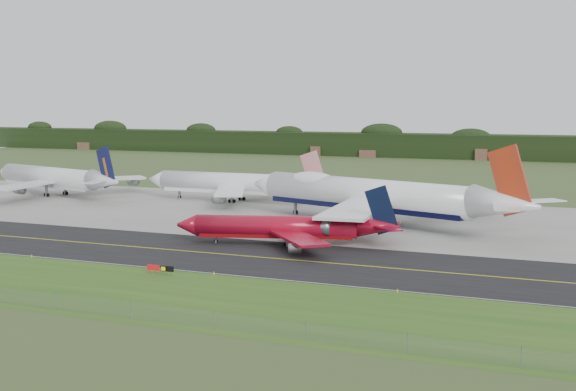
% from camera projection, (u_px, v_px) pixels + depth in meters
% --- Properties ---
extents(ground, '(600.00, 600.00, 0.00)m').
position_uv_depth(ground, '(253.00, 252.00, 147.85)').
color(ground, '#3B4D24').
rests_on(ground, ground).
extents(grass_verge, '(400.00, 30.00, 0.01)m').
position_uv_depth(grass_verge, '(148.00, 293.00, 115.92)').
color(grass_verge, '#285318').
rests_on(grass_verge, ground).
extents(taxiway, '(400.00, 32.00, 0.02)m').
position_uv_depth(taxiway, '(244.00, 256.00, 144.20)').
color(taxiway, black).
rests_on(taxiway, ground).
extents(apron, '(400.00, 78.00, 0.01)m').
position_uv_depth(apron, '(345.00, 217.00, 194.37)').
color(apron, gray).
rests_on(apron, ground).
extents(taxiway_centreline, '(400.00, 0.40, 0.00)m').
position_uv_depth(taxiway_centreline, '(244.00, 256.00, 144.20)').
color(taxiway_centreline, yellow).
rests_on(taxiway_centreline, taxiway).
extents(taxiway_edge_line, '(400.00, 0.25, 0.00)m').
position_uv_depth(taxiway_edge_line, '(201.00, 272.00, 130.06)').
color(taxiway_edge_line, silver).
rests_on(taxiway_edge_line, taxiway).
extents(perimeter_fence, '(320.00, 0.10, 320.00)m').
position_uv_depth(perimeter_fence, '(92.00, 306.00, 103.94)').
color(perimeter_fence, slate).
rests_on(perimeter_fence, ground).
extents(horizon_treeline, '(700.00, 25.00, 12.00)m').
position_uv_depth(horizon_treeline, '(494.00, 148.00, 396.96)').
color(horizon_treeline, black).
rests_on(horizon_treeline, ground).
extents(jet_ba_747, '(75.21, 60.65, 19.45)m').
position_uv_depth(jet_ba_747, '(374.00, 196.00, 181.07)').
color(jet_ba_747, white).
rests_on(jet_ba_747, ground).
extents(jet_red_737, '(42.99, 34.21, 11.84)m').
position_uv_depth(jet_red_737, '(288.00, 228.00, 155.78)').
color(jet_red_737, maroon).
rests_on(jet_red_737, ground).
extents(jet_navy_gold, '(59.85, 50.83, 15.77)m').
position_uv_depth(jet_navy_gold, '(55.00, 178.00, 238.37)').
color(jet_navy_gold, silver).
rests_on(jet_navy_gold, ground).
extents(jet_star_tail, '(56.31, 47.36, 14.92)m').
position_uv_depth(jet_star_tail, '(236.00, 184.00, 223.85)').
color(jet_star_tail, white).
rests_on(jet_star_tail, ground).
extents(taxiway_sign, '(4.74, 0.43, 1.58)m').
position_uv_depth(taxiway_sign, '(160.00, 268.00, 127.75)').
color(taxiway_sign, slate).
rests_on(taxiway_sign, ground).
extents(edge_marker_left, '(0.16, 0.16, 0.50)m').
position_uv_depth(edge_marker_left, '(32.00, 256.00, 142.46)').
color(edge_marker_left, yellow).
rests_on(edge_marker_left, ground).
extents(edge_marker_center, '(0.16, 0.16, 0.50)m').
position_uv_depth(edge_marker_center, '(214.00, 274.00, 127.98)').
color(edge_marker_center, yellow).
rests_on(edge_marker_center, ground).
extents(edge_marker_right, '(0.16, 0.16, 0.50)m').
position_uv_depth(edge_marker_right, '(397.00, 291.00, 116.07)').
color(edge_marker_right, yellow).
rests_on(edge_marker_right, ground).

